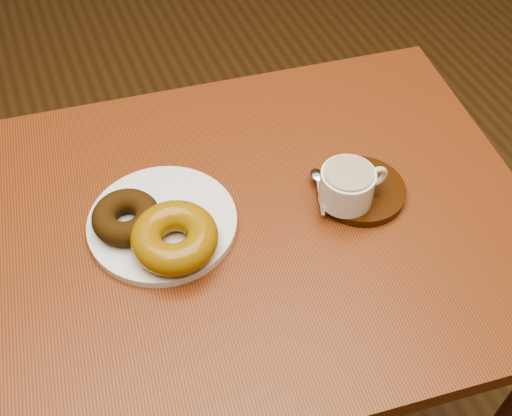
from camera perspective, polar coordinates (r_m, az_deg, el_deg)
name	(u,v)px	position (r m, az deg, el deg)	size (l,w,h in m)	color
ground	(163,355)	(1.73, -8.24, -12.84)	(6.00, 6.00, 0.00)	#523619
cafe_table	(244,271)	(1.03, -1.04, -5.62)	(0.92, 0.73, 0.80)	brown
donut_plate	(163,223)	(0.93, -8.31, -1.33)	(0.21, 0.21, 0.01)	white
donut_cinnamon	(126,217)	(0.91, -11.48, -0.79)	(0.10, 0.10, 0.04)	#38220B
donut_caramel	(175,237)	(0.87, -7.25, -2.61)	(0.13, 0.13, 0.04)	#946A10
saucer	(361,191)	(0.97, 9.30, 1.54)	(0.13, 0.13, 0.01)	#331806
coffee_cup	(348,185)	(0.93, 8.17, 2.01)	(0.10, 0.08, 0.06)	white
teaspoon	(318,179)	(0.96, 5.54, 2.56)	(0.04, 0.09, 0.01)	silver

